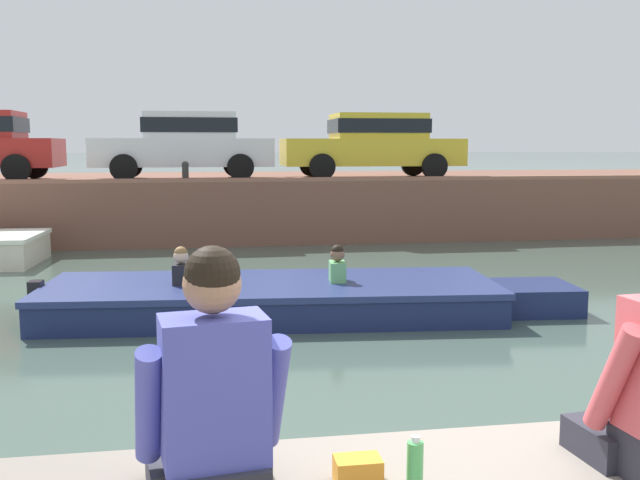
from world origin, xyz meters
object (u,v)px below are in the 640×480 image
at_px(motorboat_passing, 292,298).
at_px(mooring_bollard_mid, 185,171).
at_px(bottle_drink, 415,464).
at_px(car_centre_yellow, 373,143).
at_px(car_left_inner_white, 185,143).
at_px(person_seated_left, 213,410).

height_order(motorboat_passing, mooring_bollard_mid, mooring_bollard_mid).
bearing_deg(bottle_drink, motorboat_passing, 87.08).
height_order(car_centre_yellow, bottle_drink, car_centre_yellow).
bearing_deg(mooring_bollard_mid, motorboat_passing, -77.42).
height_order(car_left_inner_white, bottle_drink, car_left_inner_white).
distance_m(car_centre_yellow, bottle_drink, 14.97).
height_order(car_left_inner_white, person_seated_left, car_left_inner_white).
xyz_separation_m(car_centre_yellow, mooring_bollard_mid, (-4.48, -1.30, -0.61)).
xyz_separation_m(motorboat_passing, car_centre_yellow, (2.99, 7.97, 2.04)).
bearing_deg(mooring_bollard_mid, person_seated_left, -88.30).
height_order(car_centre_yellow, mooring_bollard_mid, car_centre_yellow).
relative_size(mooring_bollard_mid, bottle_drink, 2.18).
bearing_deg(car_centre_yellow, person_seated_left, -105.65).
height_order(car_left_inner_white, mooring_bollard_mid, car_left_inner_white).
bearing_deg(bottle_drink, car_centre_yellow, 77.11).
bearing_deg(car_centre_yellow, mooring_bollard_mid, -163.85).
bearing_deg(mooring_bollard_mid, car_left_inner_white, 90.66).
distance_m(car_left_inner_white, person_seated_left, 14.63).
distance_m(mooring_bollard_mid, bottle_drink, 13.31).
distance_m(car_left_inner_white, bottle_drink, 14.65).
bearing_deg(mooring_bollard_mid, car_centre_yellow, 16.15).
bearing_deg(car_centre_yellow, motorboat_passing, -110.59).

